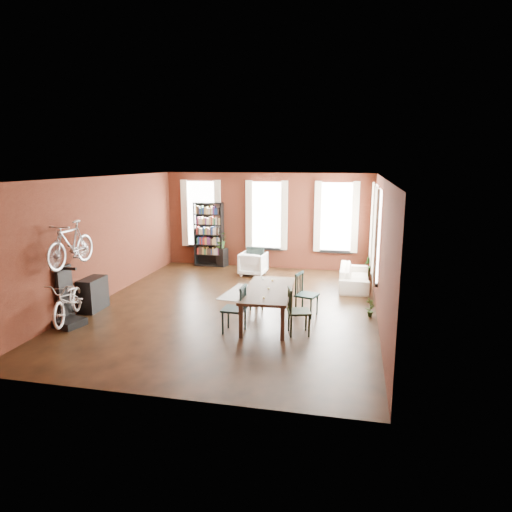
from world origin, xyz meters
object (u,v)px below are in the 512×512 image
(plant_stand, at_px, (222,257))
(white_armchair, at_px, (253,263))
(dining_chair_a, at_px, (234,309))
(dining_chair_d, at_px, (307,295))
(dining_chair_b, at_px, (256,293))
(dining_chair_c, at_px, (299,311))
(cream_sofa, at_px, (354,273))
(bicycle_floor, at_px, (67,282))
(dining_table, at_px, (268,305))
(bike_trainer, at_px, (70,323))
(bookshelf, at_px, (209,234))
(console_table, at_px, (93,294))

(plant_stand, bearing_deg, white_armchair, -36.01)
(dining_chair_a, distance_m, dining_chair_d, 1.96)
(dining_chair_b, relative_size, dining_chair_c, 0.78)
(cream_sofa, bearing_deg, bicycle_floor, 127.31)
(dining_table, bearing_deg, bike_trainer, -167.12)
(bookshelf, height_order, bike_trainer, bookshelf)
(console_table, relative_size, plant_stand, 1.26)
(dining_table, xyz_separation_m, plant_stand, (-2.60, 5.12, -0.07))
(dining_chair_c, relative_size, bookshelf, 0.45)
(white_armchair, relative_size, plant_stand, 1.27)
(dining_chair_c, bearing_deg, bicycle_floor, 81.44)
(dining_table, bearing_deg, console_table, 177.83)
(dining_chair_c, xyz_separation_m, bookshelf, (-3.83, 5.72, 0.60))
(bookshelf, distance_m, bike_trainer, 6.53)
(cream_sofa, relative_size, bicycle_floor, 1.22)
(dining_chair_d, relative_size, bookshelf, 0.46)
(dining_chair_c, bearing_deg, white_armchair, 7.53)
(dining_chair_b, distance_m, cream_sofa, 3.48)
(dining_chair_c, height_order, bike_trainer, dining_chair_c)
(dining_chair_a, relative_size, bookshelf, 0.46)
(white_armchair, height_order, plant_stand, white_armchair)
(dining_chair_c, xyz_separation_m, bike_trainer, (-5.01, -0.63, -0.42))
(cream_sofa, bearing_deg, white_armchair, 76.84)
(white_armchair, bearing_deg, dining_chair_d, 125.65)
(dining_table, bearing_deg, bookshelf, 117.69)
(bookshelf, distance_m, white_armchair, 2.14)
(dining_chair_b, bearing_deg, cream_sofa, 119.92)
(dining_chair_a, xyz_separation_m, dining_chair_b, (0.12, 1.64, -0.12))
(dining_chair_a, xyz_separation_m, dining_chair_c, (1.36, 0.18, -0.01))
(cream_sofa, bearing_deg, dining_chair_d, 158.98)
(cream_sofa, xyz_separation_m, plant_stand, (-4.49, 1.70, -0.09))
(dining_chair_a, height_order, console_table, dining_chair_a)
(dining_chair_a, relative_size, plant_stand, 1.61)
(cream_sofa, bearing_deg, console_table, 119.33)
(dining_chair_b, bearing_deg, plant_stand, -170.87)
(bicycle_floor, bearing_deg, plant_stand, 60.09)
(dining_chair_a, relative_size, bike_trainer, 1.88)
(white_armchair, relative_size, bicycle_floor, 0.47)
(dining_table, bearing_deg, plant_stand, 113.74)
(cream_sofa, height_order, plant_stand, cream_sofa)
(dining_chair_d, height_order, console_table, dining_chair_d)
(dining_chair_a, xyz_separation_m, console_table, (-3.75, 0.70, -0.11))
(plant_stand, xyz_separation_m, bicycle_floor, (-1.61, -6.35, 0.70))
(plant_stand, bearing_deg, console_table, -108.51)
(plant_stand, bearing_deg, dining_chair_a, -71.18)
(dining_chair_d, height_order, bike_trainer, dining_chair_d)
(dining_table, bearing_deg, dining_chair_b, 115.39)
(dining_table, distance_m, plant_stand, 5.75)
(dining_chair_a, bearing_deg, dining_table, 144.86)
(dining_chair_a, height_order, dining_chair_b, dining_chair_a)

